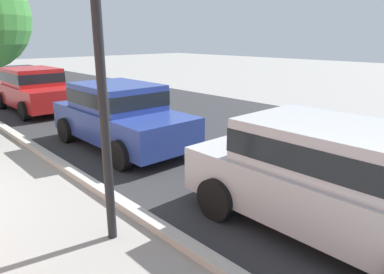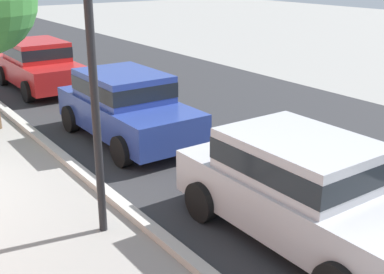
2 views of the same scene
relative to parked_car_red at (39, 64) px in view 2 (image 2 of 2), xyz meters
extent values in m
cube|color=#2D2D30|center=(6.44, 2.89, -0.84)|extent=(60.00, 9.00, 0.01)
cube|color=#B2AFA8|center=(6.44, -1.71, -0.78)|extent=(60.00, 0.20, 0.12)
cube|color=#B21E1E|center=(0.06, 0.00, -0.23)|extent=(4.10, 1.70, 0.70)
cube|color=#B21E1E|center=(-0.09, 0.00, 0.42)|extent=(2.13, 1.57, 0.60)
cube|color=black|center=(-0.09, 0.00, 0.42)|extent=(2.14, 1.58, 0.33)
cylinder|color=black|center=(1.39, 0.85, -0.52)|extent=(0.64, 0.22, 0.64)
cylinder|color=black|center=(1.39, -0.85, -0.52)|extent=(0.64, 0.22, 0.64)
cylinder|color=black|center=(-1.28, 0.85, -0.52)|extent=(0.64, 0.22, 0.64)
cylinder|color=black|center=(-1.28, -0.85, -0.52)|extent=(0.64, 0.22, 0.64)
cube|color=navy|center=(5.97, 0.00, -0.23)|extent=(4.10, 1.70, 0.70)
cube|color=navy|center=(5.82, 0.00, 0.42)|extent=(2.13, 1.57, 0.60)
cube|color=black|center=(5.82, 0.00, 0.42)|extent=(2.14, 1.58, 0.33)
cylinder|color=black|center=(7.31, 0.85, -0.52)|extent=(0.64, 0.22, 0.64)
cylinder|color=black|center=(7.31, -0.85, -0.52)|extent=(0.64, 0.22, 0.64)
cylinder|color=black|center=(4.64, 0.85, -0.52)|extent=(0.64, 0.22, 0.64)
cylinder|color=black|center=(4.64, -0.85, -0.52)|extent=(0.64, 0.22, 0.64)
cube|color=#B7B7BC|center=(11.33, 0.00, -0.23)|extent=(4.10, 1.70, 0.70)
cube|color=#B7B7BC|center=(11.18, 0.00, 0.42)|extent=(2.13, 1.57, 0.60)
cube|color=black|center=(11.18, 0.00, 0.42)|extent=(2.14, 1.58, 0.33)
cylinder|color=black|center=(10.00, 0.85, -0.52)|extent=(0.64, 0.22, 0.64)
cylinder|color=black|center=(10.00, -0.85, -0.52)|extent=(0.64, 0.22, 0.64)
cylinder|color=black|center=(9.38, -2.27, 0.96)|extent=(0.12, 0.12, 3.60)
camera|label=1|loc=(13.18, -4.29, 1.80)|focal=32.25mm
camera|label=2|loc=(15.55, -4.97, 3.00)|focal=45.73mm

